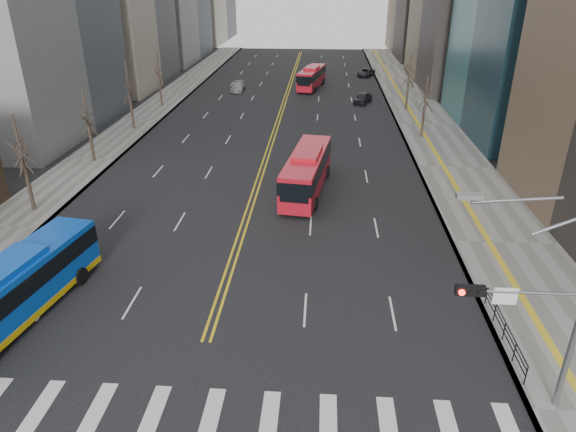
% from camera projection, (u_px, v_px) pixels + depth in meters
% --- Properties ---
extents(ground, '(220.00, 220.00, 0.00)m').
position_uv_depth(ground, '(179.00, 424.00, 20.30)').
color(ground, black).
extents(sidewalk_right, '(7.00, 130.00, 0.15)m').
position_uv_depth(sidewalk_right, '(427.00, 125.00, 59.71)').
color(sidewalk_right, slate).
rests_on(sidewalk_right, ground).
extents(sidewalk_left, '(5.00, 130.00, 0.15)m').
position_uv_depth(sidewalk_left, '(141.00, 120.00, 61.81)').
color(sidewalk_left, slate).
rests_on(sidewalk_left, ground).
extents(crosswalk, '(26.70, 4.00, 0.01)m').
position_uv_depth(crosswalk, '(179.00, 424.00, 20.30)').
color(crosswalk, silver).
rests_on(crosswalk, ground).
extents(centerline, '(0.55, 100.00, 0.01)m').
position_uv_depth(centerline, '(284.00, 103.00, 69.83)').
color(centerline, gold).
rests_on(centerline, ground).
extents(signal_mast, '(5.37, 0.37, 9.39)m').
position_uv_depth(signal_mast, '(543.00, 308.00, 19.16)').
color(signal_mast, slate).
rests_on(signal_mast, ground).
extents(pedestrian_railing, '(0.06, 6.06, 1.02)m').
position_uv_depth(pedestrian_railing, '(505.00, 328.00, 24.47)').
color(pedestrian_railing, black).
rests_on(pedestrian_railing, sidewalk_right).
extents(street_trees, '(35.20, 47.20, 7.60)m').
position_uv_depth(street_trees, '(194.00, 101.00, 49.76)').
color(street_trees, '#30241D').
rests_on(street_trees, ground).
extents(blue_bus, '(4.24, 11.77, 3.37)m').
position_uv_depth(blue_bus, '(13.00, 290.00, 25.72)').
color(blue_bus, blue).
rests_on(blue_bus, ground).
extents(red_bus_near, '(3.92, 11.12, 3.46)m').
position_uv_depth(red_bus_near, '(307.00, 169.00, 40.99)').
color(red_bus_near, red).
rests_on(red_bus_near, ground).
extents(red_bus_far, '(4.27, 10.44, 3.25)m').
position_uv_depth(red_bus_far, '(312.00, 76.00, 78.12)').
color(red_bus_far, red).
rests_on(red_bus_far, ground).
extents(car_white, '(1.85, 4.11, 1.31)m').
position_uv_depth(car_white, '(37.00, 296.00, 27.22)').
color(car_white, white).
rests_on(car_white, ground).
extents(car_dark_mid, '(3.09, 4.52, 1.43)m').
position_uv_depth(car_dark_mid, '(363.00, 98.00, 69.60)').
color(car_dark_mid, black).
rests_on(car_dark_mid, ground).
extents(car_silver, '(1.93, 4.48, 1.29)m').
position_uv_depth(car_silver, '(238.00, 87.00, 76.74)').
color(car_silver, '#929397').
rests_on(car_silver, ground).
extents(car_dark_far, '(3.66, 4.98, 1.26)m').
position_uv_depth(car_dark_far, '(366.00, 73.00, 87.65)').
color(car_dark_far, black).
rests_on(car_dark_far, ground).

